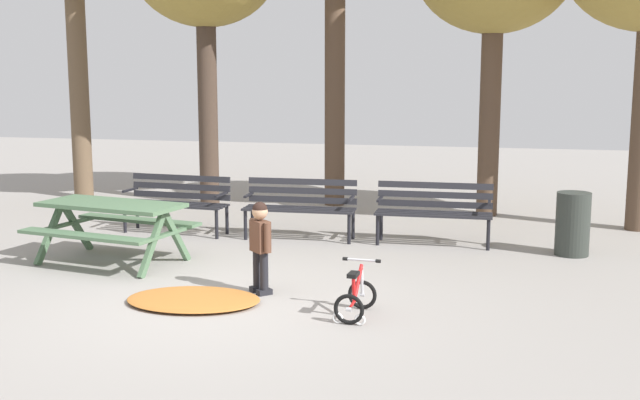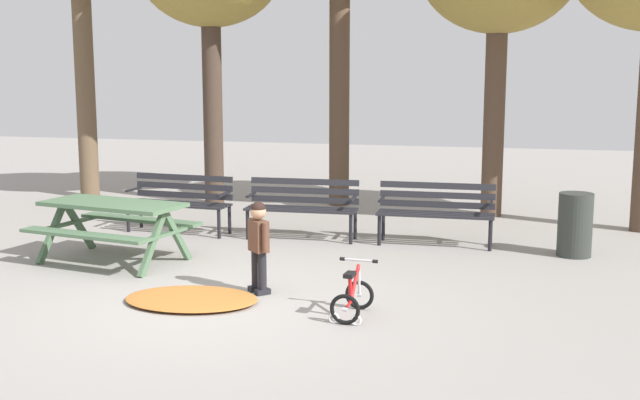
{
  "view_description": "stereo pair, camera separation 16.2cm",
  "coord_description": "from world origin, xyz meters",
  "px_view_note": "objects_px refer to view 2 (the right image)",
  "views": [
    {
      "loc": [
        2.96,
        -7.39,
        2.38
      ],
      "look_at": [
        0.8,
        1.73,
        0.85
      ],
      "focal_mm": 44.28,
      "sensor_mm": 36.0,
      "label": 1
    },
    {
      "loc": [
        3.12,
        -7.35,
        2.38
      ],
      "look_at": [
        0.8,
        1.73,
        0.85
      ],
      "focal_mm": 44.28,
      "sensor_mm": 36.0,
      "label": 2
    }
  ],
  "objects_px": {
    "park_bench_left": "(303,203)",
    "kids_bicycle": "(352,297)",
    "picnic_table": "(113,216)",
    "park_bench_far_left": "(180,198)",
    "child_standing": "(259,240)",
    "trash_bin": "(575,225)",
    "park_bench_right": "(436,208)"
  },
  "relations": [
    {
      "from": "picnic_table",
      "to": "park_bench_far_left",
      "type": "xyz_separation_m",
      "value": [
        0.03,
        1.95,
        -0.08
      ]
    },
    {
      "from": "park_bench_left",
      "to": "park_bench_right",
      "type": "distance_m",
      "value": 1.9
    },
    {
      "from": "kids_bicycle",
      "to": "park_bench_far_left",
      "type": "bearing_deg",
      "value": 134.34
    },
    {
      "from": "park_bench_far_left",
      "to": "park_bench_left",
      "type": "relative_size",
      "value": 1.01
    },
    {
      "from": "park_bench_far_left",
      "to": "trash_bin",
      "type": "xyz_separation_m",
      "value": [
        5.62,
        -0.18,
        -0.1
      ]
    },
    {
      "from": "child_standing",
      "to": "kids_bicycle",
      "type": "height_order",
      "value": "child_standing"
    },
    {
      "from": "park_bench_left",
      "to": "kids_bicycle",
      "type": "bearing_deg",
      "value": -67.0
    },
    {
      "from": "picnic_table",
      "to": "kids_bicycle",
      "type": "bearing_deg",
      "value": -23.58
    },
    {
      "from": "park_bench_far_left",
      "to": "park_bench_right",
      "type": "xyz_separation_m",
      "value": [
        3.79,
        0.08,
        0.0
      ]
    },
    {
      "from": "park_bench_left",
      "to": "child_standing",
      "type": "height_order",
      "value": "child_standing"
    },
    {
      "from": "park_bench_far_left",
      "to": "trash_bin",
      "type": "distance_m",
      "value": 5.62
    },
    {
      "from": "park_bench_right",
      "to": "trash_bin",
      "type": "height_order",
      "value": "park_bench_right"
    },
    {
      "from": "park_bench_far_left",
      "to": "park_bench_left",
      "type": "height_order",
      "value": "same"
    },
    {
      "from": "trash_bin",
      "to": "child_standing",
      "type": "bearing_deg",
      "value": -142.15
    },
    {
      "from": "child_standing",
      "to": "kids_bicycle",
      "type": "distance_m",
      "value": 1.36
    },
    {
      "from": "park_bench_left",
      "to": "kids_bicycle",
      "type": "height_order",
      "value": "park_bench_left"
    },
    {
      "from": "park_bench_far_left",
      "to": "kids_bicycle",
      "type": "relative_size",
      "value": 2.81
    },
    {
      "from": "park_bench_left",
      "to": "child_standing",
      "type": "distance_m",
      "value": 2.88
    },
    {
      "from": "park_bench_right",
      "to": "child_standing",
      "type": "height_order",
      "value": "child_standing"
    },
    {
      "from": "picnic_table",
      "to": "kids_bicycle",
      "type": "height_order",
      "value": "picnic_table"
    },
    {
      "from": "picnic_table",
      "to": "child_standing",
      "type": "relative_size",
      "value": 2.0
    },
    {
      "from": "park_bench_right",
      "to": "trash_bin",
      "type": "bearing_deg",
      "value": -8.18
    },
    {
      "from": "picnic_table",
      "to": "park_bench_far_left",
      "type": "height_order",
      "value": "park_bench_far_left"
    },
    {
      "from": "park_bench_far_left",
      "to": "trash_bin",
      "type": "relative_size",
      "value": 1.96
    },
    {
      "from": "trash_bin",
      "to": "picnic_table",
      "type": "bearing_deg",
      "value": -162.62
    },
    {
      "from": "picnic_table",
      "to": "park_bench_left",
      "type": "xyz_separation_m",
      "value": [
        1.92,
        1.97,
        -0.08
      ]
    },
    {
      "from": "park_bench_far_left",
      "to": "child_standing",
      "type": "bearing_deg",
      "value": -52.37
    },
    {
      "from": "park_bench_far_left",
      "to": "picnic_table",
      "type": "bearing_deg",
      "value": -90.99
    },
    {
      "from": "child_standing",
      "to": "trash_bin",
      "type": "xyz_separation_m",
      "value": [
        3.43,
        2.66,
        -0.17
      ]
    },
    {
      "from": "kids_bicycle",
      "to": "park_bench_right",
      "type": "bearing_deg",
      "value": 82.88
    },
    {
      "from": "picnic_table",
      "to": "kids_bicycle",
      "type": "xyz_separation_m",
      "value": [
        3.39,
        -1.48,
        -0.39
      ]
    },
    {
      "from": "picnic_table",
      "to": "trash_bin",
      "type": "distance_m",
      "value": 5.93
    }
  ]
}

